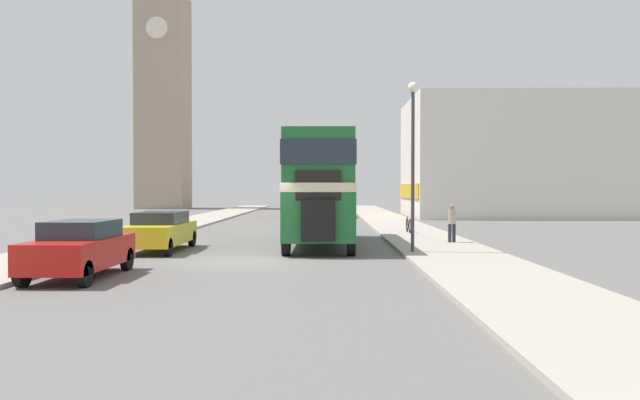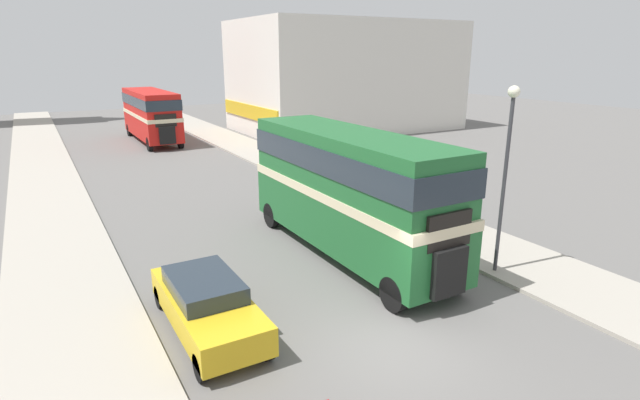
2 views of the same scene
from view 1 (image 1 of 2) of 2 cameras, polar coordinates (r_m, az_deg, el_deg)
name	(u,v)px [view 1 (image 1 of 2)]	position (r m, az deg, el deg)	size (l,w,h in m)	color
ground_plane	(251,261)	(20.00, -6.37, -5.57)	(120.00, 120.00, 0.00)	slate
sidewalk_right	(463,259)	(20.31, 12.98, -5.32)	(3.50, 120.00, 0.12)	#A8A093
sidewalk_left	(39,259)	(21.87, -24.27, -4.93)	(3.50, 120.00, 0.12)	#A8A093
double_decker_bus	(320,182)	(25.35, 0.00, 1.68)	(2.53, 9.99, 4.36)	#1E602D
bus_distant	(315,187)	(52.71, -0.48, 1.16)	(2.55, 9.91, 4.02)	red
car_parked_near	(80,248)	(17.27, -21.10, -4.14)	(1.67, 3.96, 1.48)	red
car_parked_mid	(160,231)	(23.76, -14.43, -2.72)	(1.77, 4.67, 1.44)	gold
pedestrian_walking	(452,221)	(25.87, 11.97, -1.88)	(0.31, 0.31, 1.54)	#282833
bicycle_on_pavement	(409,225)	(31.22, 8.10, -2.30)	(0.05, 1.76, 0.78)	black
street_lamp	(413,141)	(21.84, 8.49, 5.38)	(0.36, 0.36, 5.86)	#38383D
church_tower	(163,51)	(75.62, -14.14, 13.11)	(5.63, 5.63, 35.49)	tan
shop_building_block	(527,158)	(53.84, 18.37, 3.65)	(19.34, 11.90, 9.58)	silver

